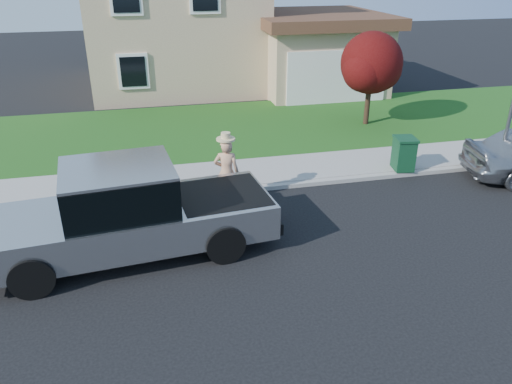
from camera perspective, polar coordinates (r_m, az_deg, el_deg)
ground at (r=11.50m, az=-1.43°, el=-6.23°), size 80.00×80.00×0.00m
curb at (r=14.17m, az=0.13°, el=0.43°), size 40.00×0.20×0.12m
sidewalk at (r=15.14m, az=-0.82°, el=2.18°), size 40.00×2.00×0.15m
lawn at (r=19.30m, az=-3.70°, el=7.20°), size 40.00×7.00×0.10m
house at (r=26.36m, az=-6.24°, el=18.91°), size 14.00×11.30×6.85m
pickup_truck at (r=11.15m, az=-14.38°, el=-2.42°), size 6.55×2.77×2.09m
woman at (r=13.05m, az=-3.38°, el=2.40°), size 0.76×0.60×2.00m
ornamental_tree at (r=19.70m, az=13.11°, el=13.87°), size 2.55×2.30×3.50m
trash_bin at (r=15.72m, az=16.54°, el=4.27°), size 0.71×0.79×1.00m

